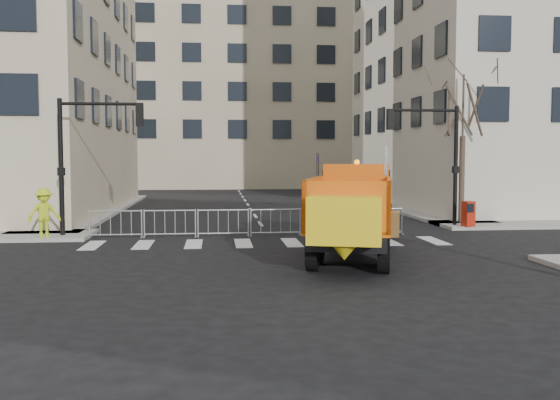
{
  "coord_description": "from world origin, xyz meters",
  "views": [
    {
      "loc": [
        -2.07,
        -17.2,
        3.18
      ],
      "look_at": [
        -0.05,
        2.5,
        1.8
      ],
      "focal_mm": 40.0,
      "sensor_mm": 36.0,
      "label": 1
    }
  ],
  "objects": [
    {
      "name": "newspaper_box",
      "position": [
        8.79,
        8.68,
        0.7
      ],
      "size": [
        0.54,
        0.51,
        1.1
      ],
      "primitive_type": "cube",
      "rotation": [
        0.0,
        0.0,
        0.28
      ],
      "color": "#AB1F0D",
      "rests_on": "sidewalk_back"
    },
    {
      "name": "ground",
      "position": [
        0.0,
        0.0,
        0.0
      ],
      "size": [
        120.0,
        120.0,
        0.0
      ],
      "primitive_type": "plane",
      "color": "black",
      "rests_on": "ground"
    },
    {
      "name": "building_far",
      "position": [
        0.0,
        52.0,
        12.0
      ],
      "size": [
        30.0,
        18.0,
        24.0
      ],
      "primitive_type": "cube",
      "color": "gray",
      "rests_on": "ground"
    },
    {
      "name": "traffic_light_right",
      "position": [
        8.5,
        9.5,
        2.7
      ],
      "size": [
        0.18,
        0.18,
        5.4
      ],
      "primitive_type": "cylinder",
      "color": "black",
      "rests_on": "ground"
    },
    {
      "name": "plow_truck",
      "position": [
        2.13,
        1.61,
        1.57
      ],
      "size": [
        4.8,
        9.39,
        3.52
      ],
      "rotation": [
        0.0,
        0.0,
        1.29
      ],
      "color": "black",
      "rests_on": "ground"
    },
    {
      "name": "traffic_light_left",
      "position": [
        -8.0,
        7.5,
        2.7
      ],
      "size": [
        0.18,
        0.18,
        5.4
      ],
      "primitive_type": "cylinder",
      "color": "black",
      "rests_on": "ground"
    },
    {
      "name": "cop_c",
      "position": [
        4.35,
        5.89,
        1.0
      ],
      "size": [
        1.1,
        1.23,
        2.01
      ],
      "primitive_type": "imported",
      "rotation": [
        0.0,
        0.0,
        4.07
      ],
      "color": "black",
      "rests_on": "ground"
    },
    {
      "name": "sidewalk_back",
      "position": [
        0.0,
        8.5,
        0.07
      ],
      "size": [
        64.0,
        5.0,
        0.15
      ],
      "primitive_type": "cube",
      "color": "gray",
      "rests_on": "ground"
    },
    {
      "name": "street_tree",
      "position": [
        9.2,
        10.5,
        3.75
      ],
      "size": [
        3.0,
        3.0,
        7.5
      ],
      "primitive_type": null,
      "color": "#382B21",
      "rests_on": "ground"
    },
    {
      "name": "crowd_barriers",
      "position": [
        -0.75,
        7.6,
        0.55
      ],
      "size": [
        12.6,
        0.6,
        1.1
      ],
      "primitive_type": null,
      "color": "#9EA0A5",
      "rests_on": "ground"
    },
    {
      "name": "cop_a",
      "position": [
        3.84,
        7.0,
        0.79
      ],
      "size": [
        0.69,
        0.62,
        1.59
      ],
      "primitive_type": "imported",
      "rotation": [
        0.0,
        0.0,
        3.68
      ],
      "color": "black",
      "rests_on": "ground"
    },
    {
      "name": "cop_b",
      "position": [
        2.65,
        7.0,
        0.92
      ],
      "size": [
        1.13,
        1.08,
        1.83
      ],
      "primitive_type": "imported",
      "rotation": [
        0.0,
        0.0,
        2.53
      ],
      "color": "black",
      "rests_on": "ground"
    },
    {
      "name": "worker",
      "position": [
        -8.49,
        6.8,
        1.08
      ],
      "size": [
        1.38,
        1.17,
        1.85
      ],
      "primitive_type": "imported",
      "rotation": [
        0.0,
        0.0,
        0.49
      ],
      "color": "#BDDA19",
      "rests_on": "sidewalk_back"
    }
  ]
}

